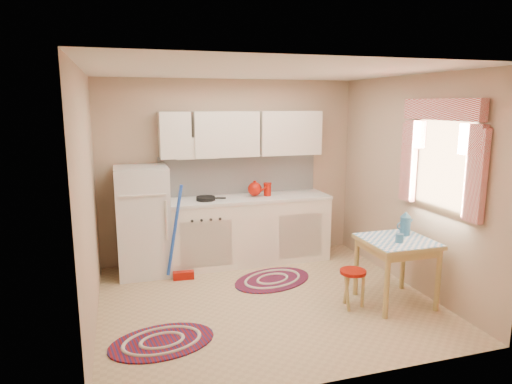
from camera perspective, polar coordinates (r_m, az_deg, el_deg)
room_shell at (r=5.10m, az=2.13°, el=4.50°), size 3.64×3.60×2.52m
fridge at (r=5.99m, az=-13.93°, el=-3.56°), size 0.65×0.60×1.40m
broom at (r=5.72m, az=-9.21°, el=-5.11°), size 0.29×0.14×1.20m
base_cabinets at (r=6.33m, az=-1.09°, el=-4.89°), size 2.25×0.60×0.88m
countertop at (r=6.22m, az=-1.10°, el=-0.81°), size 2.27×0.62×0.04m
frying_pan at (r=6.03m, az=-6.31°, el=-0.82°), size 0.31×0.31×0.05m
red_kettle at (r=6.22m, az=-0.16°, el=0.38°), size 0.26×0.25×0.21m
red_canister at (r=6.28m, az=1.44°, el=0.24°), size 0.12×0.12×0.16m
table at (r=5.31m, az=17.05°, el=-9.47°), size 0.72×0.72×0.72m
stool at (r=5.13m, az=11.95°, el=-11.75°), size 0.29×0.29×0.42m
coffee_pot at (r=5.35m, az=18.16°, el=-3.73°), size 0.15×0.12×0.29m
mug at (r=5.08m, az=17.50°, el=-5.56°), size 0.11×0.11×0.10m
rug_center at (r=5.81m, az=2.08°, el=-10.90°), size 1.23×1.03×0.02m
rug_left at (r=4.52m, az=-11.65°, el=-17.87°), size 1.07×0.80×0.02m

